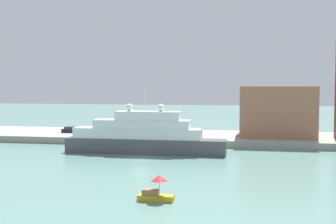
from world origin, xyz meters
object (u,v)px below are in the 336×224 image
large_yacht (143,137)px  small_motorboat (156,191)px  mooring_bollard (196,138)px  person_figure (83,131)px  harbor_building (277,111)px  parked_car (71,130)px

large_yacht → small_motorboat: 33.26m
small_motorboat → mooring_bollard: small_motorboat is taller
small_motorboat → person_figure: person_figure is taller
small_motorboat → mooring_bollard: 42.43m
small_motorboat → mooring_bollard: bearing=90.9°
small_motorboat → harbor_building: size_ratio=0.25×
person_figure → mooring_bollard: bearing=-10.2°
mooring_bollard → large_yacht: bearing=-129.4°
large_yacht → mooring_bollard: (8.65, 10.55, -1.29)m
large_yacht → harbor_building: 32.46m
small_motorboat → parked_car: bearing=121.9°
small_motorboat → parked_car: (-30.93, 49.74, 0.93)m
parked_car → person_figure: size_ratio=2.57×
person_figure → mooring_bollard: size_ratio=2.39×
parked_car → mooring_bollard: (30.29, -7.32, -0.25)m
harbor_building → mooring_bollard: size_ratio=21.63×
large_yacht → person_figure: bearing=139.2°
parked_car → person_figure: 4.72m
small_motorboat → harbor_building: bearing=72.8°
mooring_bollard → parked_car: bearing=166.4°
harbor_building → large_yacht: bearing=-141.7°
harbor_building → person_figure: size_ratio=9.07×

